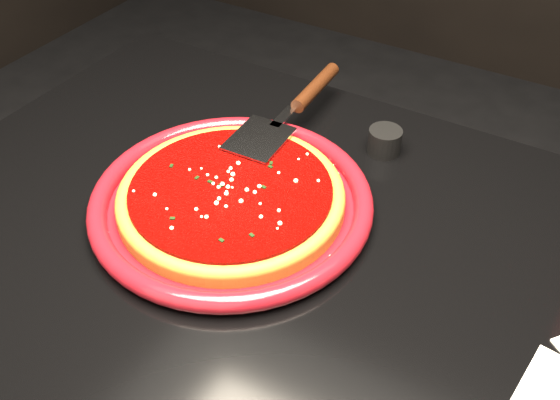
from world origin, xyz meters
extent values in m
cylinder|color=maroon|center=(-0.15, 0.04, 0.76)|extent=(0.48, 0.48, 0.03)
cylinder|color=#8B5D1F|center=(-0.15, 0.04, 0.77)|extent=(0.39, 0.39, 0.02)
torus|color=#8B5D1F|center=(-0.15, 0.04, 0.78)|extent=(0.39, 0.39, 0.02)
cylinder|color=#720200|center=(-0.15, 0.04, 0.78)|extent=(0.34, 0.34, 0.01)
cylinder|color=black|center=(-0.02, 0.27, 0.77)|extent=(0.06, 0.06, 0.04)
camera|label=1|loc=(0.24, -0.48, 1.33)|focal=40.00mm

